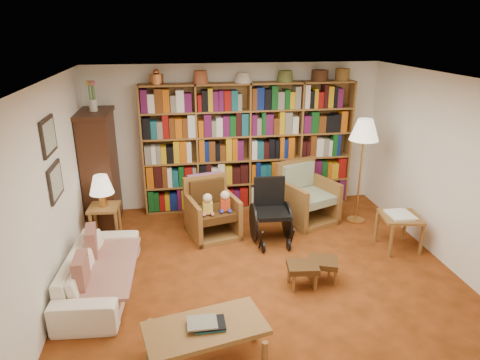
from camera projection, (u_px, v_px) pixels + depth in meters
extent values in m
plane|color=#934016|center=(264.00, 276.00, 5.58)|extent=(5.00, 5.00, 0.00)
plane|color=silver|center=(269.00, 81.00, 4.72)|extent=(5.00, 5.00, 0.00)
plane|color=white|center=(236.00, 137.00, 7.47)|extent=(5.00, 0.00, 5.00)
plane|color=white|center=(347.00, 320.00, 2.83)|extent=(5.00, 0.00, 5.00)
plane|color=white|center=(48.00, 199.00, 4.79)|extent=(0.00, 5.00, 5.00)
plane|color=white|center=(456.00, 176.00, 5.51)|extent=(0.00, 5.00, 5.00)
cube|color=olive|center=(249.00, 147.00, 7.40)|extent=(3.60, 0.30, 2.20)
cube|color=#3B1D10|center=(101.00, 171.00, 6.80)|extent=(0.45, 0.90, 1.80)
cube|color=#3B1D10|center=(94.00, 113.00, 6.48)|extent=(0.50, 0.95, 0.06)
cylinder|color=silver|center=(93.00, 105.00, 6.44)|extent=(0.12, 0.12, 0.18)
cube|color=black|center=(48.00, 136.00, 4.85)|extent=(0.03, 0.52, 0.42)
cube|color=gray|center=(50.00, 136.00, 4.85)|extent=(0.01, 0.44, 0.34)
cube|color=black|center=(55.00, 182.00, 5.03)|extent=(0.03, 0.52, 0.42)
cube|color=gray|center=(57.00, 182.00, 5.03)|extent=(0.01, 0.44, 0.34)
imported|color=white|center=(100.00, 271.00, 5.21)|extent=(1.84, 0.83, 0.52)
cube|color=beige|center=(104.00, 268.00, 5.20)|extent=(0.80, 1.44, 0.04)
cube|color=maroon|center=(92.00, 245.00, 5.45)|extent=(0.17, 0.40, 0.39)
cube|color=maroon|center=(81.00, 274.00, 4.80)|extent=(0.13, 0.39, 0.39)
cube|color=olive|center=(104.00, 207.00, 6.29)|extent=(0.45, 0.45, 0.04)
cylinder|color=olive|center=(92.00, 231.00, 6.20)|extent=(0.05, 0.05, 0.54)
cylinder|color=olive|center=(117.00, 230.00, 6.25)|extent=(0.05, 0.05, 0.54)
cylinder|color=olive|center=(96.00, 221.00, 6.53)|extent=(0.05, 0.05, 0.54)
cylinder|color=olive|center=(119.00, 219.00, 6.58)|extent=(0.05, 0.05, 0.54)
cylinder|color=#C1873E|center=(103.00, 200.00, 6.25)|extent=(0.12, 0.12, 0.19)
cone|color=white|center=(101.00, 184.00, 6.17)|extent=(0.35, 0.35, 0.27)
cube|color=olive|center=(213.00, 233.00, 6.66)|extent=(0.87, 0.89, 0.08)
cube|color=olive|center=(192.00, 218.00, 6.52)|extent=(0.25, 0.73, 0.63)
cube|color=olive|center=(233.00, 215.00, 6.61)|extent=(0.25, 0.73, 0.63)
cube|color=olive|center=(211.00, 201.00, 6.83)|extent=(0.70, 0.25, 0.88)
cube|color=#452A12|center=(213.00, 213.00, 6.51)|extent=(0.68, 0.73, 0.12)
cube|color=#452A12|center=(211.00, 190.00, 6.69)|extent=(0.56, 0.23, 0.37)
cube|color=#CE375A|center=(210.00, 185.00, 6.77)|extent=(0.55, 0.19, 0.39)
cube|color=olive|center=(307.00, 218.00, 7.16)|extent=(1.03, 1.04, 0.09)
cube|color=olive|center=(287.00, 203.00, 7.00)|extent=(0.37, 0.78, 0.69)
cube|color=olive|center=(328.00, 200.00, 7.10)|extent=(0.37, 0.78, 0.69)
cube|color=olive|center=(302.00, 186.00, 7.34)|extent=(0.75, 0.37, 0.97)
cube|color=#959D7E|center=(309.00, 197.00, 6.99)|extent=(0.82, 0.86, 0.13)
cube|color=#959D7E|center=(304.00, 175.00, 7.19)|extent=(0.60, 0.33, 0.41)
cube|color=black|center=(272.00, 213.00, 6.31)|extent=(0.48, 0.48, 0.06)
cube|color=black|center=(269.00, 191.00, 6.44)|extent=(0.47, 0.07, 0.47)
cylinder|color=black|center=(253.00, 222.00, 6.43)|extent=(0.03, 0.58, 0.58)
cylinder|color=black|center=(287.00, 220.00, 6.51)|extent=(0.03, 0.58, 0.58)
cylinder|color=black|center=(263.00, 247.00, 6.15)|extent=(0.03, 0.17, 0.17)
cylinder|color=black|center=(288.00, 245.00, 6.20)|extent=(0.03, 0.17, 0.17)
cylinder|color=#C1873E|center=(355.00, 220.00, 7.15)|extent=(0.29, 0.29, 0.03)
cylinder|color=#C1873E|center=(360.00, 180.00, 6.90)|extent=(0.03, 0.03, 1.46)
cone|color=white|center=(365.00, 130.00, 6.62)|extent=(0.46, 0.46, 0.33)
cube|color=olive|center=(401.00, 217.00, 6.11)|extent=(0.61, 0.61, 0.04)
cylinder|color=olive|center=(391.00, 242.00, 5.95)|extent=(0.05, 0.05, 0.48)
cylinder|color=olive|center=(422.00, 240.00, 6.02)|extent=(0.05, 0.05, 0.48)
cylinder|color=olive|center=(376.00, 227.00, 6.38)|extent=(0.05, 0.05, 0.48)
cylinder|color=olive|center=(405.00, 225.00, 6.45)|extent=(0.05, 0.05, 0.48)
cube|color=white|center=(401.00, 215.00, 6.10)|extent=(0.36, 0.42, 0.03)
cube|color=#452A12|center=(303.00, 267.00, 5.27)|extent=(0.41, 0.36, 0.07)
cylinder|color=olive|center=(294.00, 284.00, 5.20)|extent=(0.04, 0.04, 0.24)
cylinder|color=olive|center=(316.00, 282.00, 5.24)|extent=(0.04, 0.04, 0.24)
cylinder|color=olive|center=(289.00, 274.00, 5.40)|extent=(0.04, 0.04, 0.24)
cylinder|color=olive|center=(310.00, 272.00, 5.45)|extent=(0.04, 0.04, 0.24)
cube|color=#452A12|center=(323.00, 262.00, 5.38)|extent=(0.45, 0.42, 0.07)
cylinder|color=olive|center=(314.00, 279.00, 5.31)|extent=(0.04, 0.04, 0.24)
cylinder|color=olive|center=(335.00, 277.00, 5.35)|extent=(0.04, 0.04, 0.24)
cylinder|color=olive|center=(309.00, 269.00, 5.52)|extent=(0.04, 0.04, 0.24)
cylinder|color=olive|center=(329.00, 267.00, 5.56)|extent=(0.04, 0.04, 0.24)
cube|color=olive|center=(205.00, 328.00, 4.01)|extent=(1.23, 0.80, 0.05)
cylinder|color=olive|center=(265.00, 359.00, 3.94)|extent=(0.06, 0.06, 0.38)
cylinder|color=olive|center=(151.00, 336.00, 4.23)|extent=(0.06, 0.06, 0.38)
cylinder|color=olive|center=(255.00, 325.00, 4.39)|extent=(0.06, 0.06, 0.38)
cube|color=brown|center=(205.00, 324.00, 4.00)|extent=(0.32, 0.27, 0.05)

